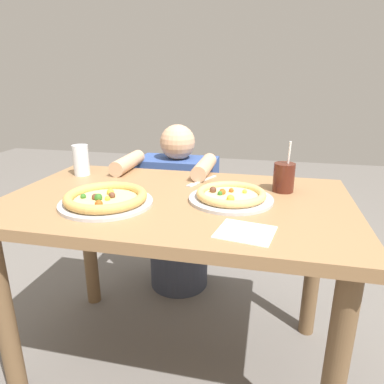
# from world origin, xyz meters

# --- Properties ---
(ground_plane) EXTENTS (8.00, 8.00, 0.00)m
(ground_plane) POSITION_xyz_m (0.00, 0.00, 0.00)
(ground_plane) COLOR #66605B
(dining_table) EXTENTS (1.28, 0.77, 0.75)m
(dining_table) POSITION_xyz_m (0.00, 0.00, 0.63)
(dining_table) COLOR #936D47
(dining_table) RESTS_ON ground
(pizza_near) EXTENTS (0.33, 0.33, 0.05)m
(pizza_near) POSITION_xyz_m (-0.22, -0.12, 0.77)
(pizza_near) COLOR #B7B7BC
(pizza_near) RESTS_ON dining_table
(pizza_far) EXTENTS (0.31, 0.31, 0.04)m
(pizza_far) POSITION_xyz_m (0.20, 0.01, 0.77)
(pizza_far) COLOR #B7B7BC
(pizza_far) RESTS_ON dining_table
(drink_cup_colored) EXTENTS (0.08, 0.08, 0.20)m
(drink_cup_colored) POSITION_xyz_m (0.39, 0.17, 0.81)
(drink_cup_colored) COLOR #4C1E14
(drink_cup_colored) RESTS_ON dining_table
(water_cup_clear) EXTENTS (0.07, 0.07, 0.14)m
(water_cup_clear) POSITION_xyz_m (-0.50, 0.21, 0.82)
(water_cup_clear) COLOR silver
(water_cup_clear) RESTS_ON dining_table
(paper_napkin) EXTENTS (0.18, 0.17, 0.00)m
(paper_napkin) POSITION_xyz_m (0.28, -0.25, 0.75)
(paper_napkin) COLOR white
(paper_napkin) RESTS_ON dining_table
(fork) EXTENTS (0.10, 0.19, 0.00)m
(fork) POSITION_xyz_m (0.05, 0.22, 0.75)
(fork) COLOR silver
(fork) RESTS_ON dining_table
(diner_seated) EXTENTS (0.45, 0.54, 0.94)m
(diner_seated) POSITION_xyz_m (-0.15, 0.57, 0.41)
(diner_seated) COLOR #333847
(diner_seated) RESTS_ON ground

